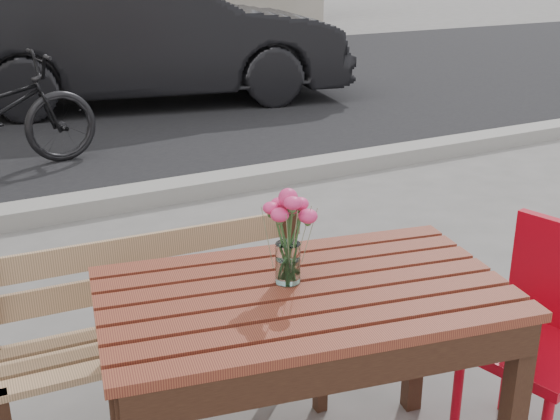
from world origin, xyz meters
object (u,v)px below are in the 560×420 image
(main_table, at_px, (304,325))
(main_vase, at_px, (288,225))
(red_chair, at_px, (545,326))
(parked_car, at_px, (148,37))

(main_table, xyz_separation_m, main_vase, (-0.02, 0.06, 0.31))
(main_table, bearing_deg, main_vase, 121.89)
(red_chair, relative_size, parked_car, 0.18)
(main_table, height_order, red_chair, red_chair)
(main_table, distance_m, parked_car, 6.53)
(main_table, relative_size, main_vase, 4.46)
(main_table, xyz_separation_m, parked_car, (1.58, 6.33, 0.12))
(main_table, height_order, parked_car, parked_car)
(parked_car, bearing_deg, main_vase, 176.46)
(red_chair, distance_m, main_vase, 1.02)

